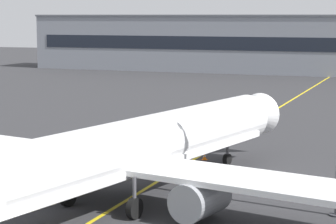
# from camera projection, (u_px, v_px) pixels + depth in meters

# --- Properties ---
(taxiway_centreline) EXTENTS (1.69, 180.00, 0.01)m
(taxiway_centreline) POSITION_uv_depth(u_px,v_px,m) (206.00, 152.00, 61.97)
(taxiway_centreline) COLOR yellow
(taxiway_centreline) RESTS_ON ground
(airliner_foreground) EXTENTS (32.30, 41.16, 11.65)m
(airliner_foreground) POSITION_uv_depth(u_px,v_px,m) (118.00, 154.00, 44.07)
(airliner_foreground) COLOR white
(airliner_foreground) RESTS_ON ground
(safety_cone_by_nose_gear) EXTENTS (0.44, 0.44, 0.55)m
(safety_cone_by_nose_gear) POSITION_uv_depth(u_px,v_px,m) (205.00, 157.00, 58.62)
(safety_cone_by_nose_gear) COLOR orange
(safety_cone_by_nose_gear) RESTS_ON ground
(terminal_building) EXTENTS (131.15, 12.40, 12.20)m
(terminal_building) POSITION_uv_depth(u_px,v_px,m) (330.00, 45.00, 142.31)
(terminal_building) COLOR gray
(terminal_building) RESTS_ON ground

